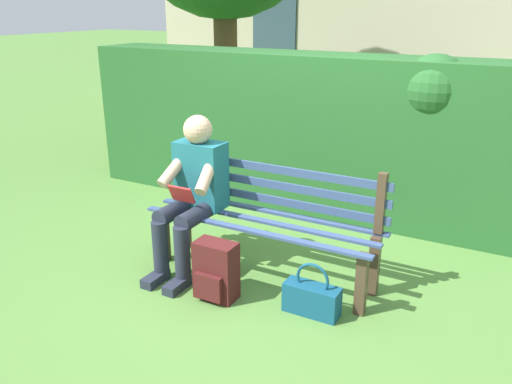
% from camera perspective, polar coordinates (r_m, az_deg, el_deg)
% --- Properties ---
extents(ground, '(60.00, 60.00, 0.00)m').
position_cam_1_polar(ground, '(4.07, 0.68, -9.11)').
color(ground, '#517F38').
extents(park_bench, '(1.80, 0.45, 0.90)m').
position_cam_1_polar(park_bench, '(3.92, 1.20, -2.74)').
color(park_bench, '#4C3828').
rests_on(park_bench, ground).
extents(person_seated, '(0.44, 0.73, 1.20)m').
position_cam_1_polar(person_seated, '(3.99, -6.97, 0.22)').
color(person_seated, '#1E6672').
rests_on(person_seated, ground).
extents(hedge_backdrop, '(4.49, 0.70, 1.59)m').
position_cam_1_polar(hedge_backdrop, '(5.30, 4.24, 7.05)').
color(hedge_backdrop, '#265B28').
rests_on(hedge_backdrop, ground).
extents(backpack, '(0.30, 0.24, 0.43)m').
position_cam_1_polar(backpack, '(3.70, -4.41, -8.62)').
color(backpack, '#4C1919').
rests_on(backpack, ground).
extents(handbag, '(0.38, 0.15, 0.37)m').
position_cam_1_polar(handbag, '(3.58, 6.11, -11.42)').
color(handbag, navy).
rests_on(handbag, ground).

